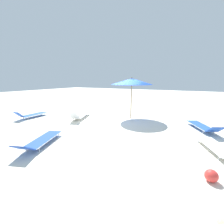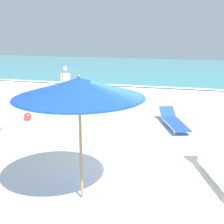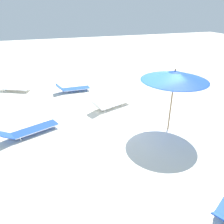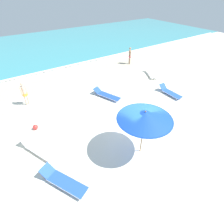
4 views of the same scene
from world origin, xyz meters
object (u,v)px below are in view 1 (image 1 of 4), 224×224
Objects in this scene: beach_umbrella at (132,82)px; beach_ball at (211,176)px; sun_lounger_near_water_right at (80,115)px; sun_lounger_mid_beach_solo at (40,140)px; sun_lounger_near_water_left at (31,115)px; sun_lounger_under_umbrella at (203,126)px; sun_lounger_beside_umbrella at (220,148)px.

beach_ball is (-4.09, 4.89, -2.21)m from beach_umbrella.
sun_lounger_mid_beach_solo is (-1.39, 3.92, -0.01)m from sun_lounger_near_water_right.
sun_lounger_near_water_left is 0.87× the size of sun_lounger_near_water_right.
sun_lounger_near_water_right is (2.89, 1.64, -2.15)m from beach_umbrella.
beach_ball is at bearing 63.04° from sun_lounger_under_umbrella.
sun_lounger_under_umbrella is 0.97× the size of sun_lounger_mid_beach_solo.
beach_umbrella reaches higher than sun_lounger_beside_umbrella.
sun_lounger_beside_umbrella is 0.95× the size of sun_lounger_near_water_right.
sun_lounger_under_umbrella is at bearing 170.06° from sun_lounger_near_water_right.
sun_lounger_mid_beach_solo is at bearing 150.04° from sun_lounger_near_water_left.
sun_lounger_near_water_left reaches higher than sun_lounger_mid_beach_solo.
beach_ball is (-9.97, 1.84, -0.06)m from sun_lounger_near_water_left.
beach_umbrella is 6.16m from sun_lounger_mid_beach_solo.
beach_umbrella reaches higher than sun_lounger_near_water_left.
sun_lounger_beside_umbrella is 1.85m from beach_ball.
sun_lounger_beside_umbrella is at bearing -101.37° from beach_ball.
sun_lounger_under_umbrella reaches higher than sun_lounger_mid_beach_solo.
sun_lounger_under_umbrella is at bearing 172.96° from beach_umbrella.
beach_ball is at bearing 129.89° from beach_umbrella.
sun_lounger_near_water_left is 5.05m from sun_lounger_mid_beach_solo.
sun_lounger_near_water_right is 4.16m from sun_lounger_mid_beach_solo.
sun_lounger_mid_beach_solo is 5.63m from beach_ball.
sun_lounger_beside_umbrella reaches higher than beach_ball.
sun_lounger_near_water_right is at bearing -24.97° from beach_ball.
sun_lounger_near_water_right is (-2.99, -1.41, 0.00)m from sun_lounger_near_water_left.
sun_lounger_near_water_right reaches higher than sun_lounger_near_water_left.
sun_lounger_under_umbrella is 7.53m from sun_lounger_mid_beach_solo.
sun_lounger_beside_umbrella is 6.45m from sun_lounger_mid_beach_solo.
sun_lounger_near_water_left is at bearing -23.57° from sun_lounger_beside_umbrella.
sun_lounger_beside_umbrella is at bearing 71.31° from sun_lounger_under_umbrella.
sun_lounger_near_water_left is at bearing -50.58° from sun_lounger_mid_beach_solo.
sun_lounger_near_water_left is 10.14m from beach_ball.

